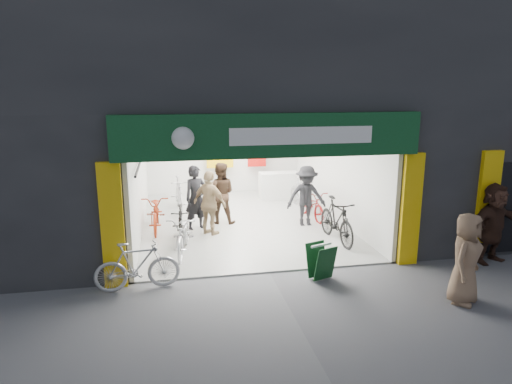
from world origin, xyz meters
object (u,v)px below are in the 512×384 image
object	(u,v)px
pedestrian_near	(466,259)
sandwich_board	(321,261)
bike_left_front	(184,234)
bike_right_front	(337,221)
parked_bike	(137,266)

from	to	relation	value
pedestrian_near	sandwich_board	distance (m)	2.81
bike_left_front	bike_right_front	distance (m)	3.97
bike_right_front	sandwich_board	world-z (taller)	bike_right_front
pedestrian_near	parked_bike	bearing A→B (deg)	125.05
bike_left_front	sandwich_board	size ratio (longest dim) A/B	2.56
bike_right_front	pedestrian_near	world-z (taller)	pedestrian_near
bike_right_front	parked_bike	xyz separation A→B (m)	(-4.97, -1.98, -0.08)
bike_right_front	parked_bike	world-z (taller)	bike_right_front
pedestrian_near	sandwich_board	world-z (taller)	pedestrian_near
bike_left_front	sandwich_board	bearing A→B (deg)	-28.09
bike_right_front	sandwich_board	bearing A→B (deg)	-122.41
sandwich_board	pedestrian_near	bearing A→B (deg)	-52.55
sandwich_board	parked_bike	bearing A→B (deg)	158.13
pedestrian_near	bike_right_front	bearing A→B (deg)	67.92
bike_left_front	sandwich_board	xyz separation A→B (m)	(2.80, -2.09, -0.09)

